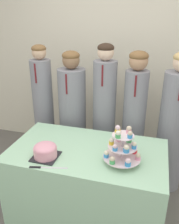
{
  "coord_description": "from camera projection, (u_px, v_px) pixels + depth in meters",
  "views": [
    {
      "loc": [
        0.53,
        -1.36,
        1.89
      ],
      "look_at": [
        0.01,
        0.44,
        1.1
      ],
      "focal_mm": 38.0,
      "sensor_mm": 36.0,
      "label": 1
    }
  ],
  "objects": [
    {
      "name": "wall_back",
      "position": [
        117.0,
        56.0,
        3.13
      ],
      "size": [
        9.0,
        0.06,
        2.7
      ],
      "color": "beige",
      "rests_on": "ground_plane"
    },
    {
      "name": "table",
      "position": [
        87.0,
        183.0,
        2.28
      ],
      "size": [
        1.41,
        0.79,
        0.74
      ],
      "color": "#A8DBB2",
      "rests_on": "ground_plane"
    },
    {
      "name": "round_cake",
      "position": [
        45.0,
        150.0,
        2.01
      ],
      "size": [
        0.21,
        0.21,
        0.13
      ],
      "color": "#232328",
      "rests_on": "table"
    },
    {
      "name": "cake_knife",
      "position": [
        42.0,
        168.0,
        1.89
      ],
      "size": [
        0.3,
        0.09,
        0.01
      ],
      "rotation": [
        0.0,
        0.0,
        0.24
      ],
      "color": "silver",
      "rests_on": "table"
    },
    {
      "name": "cupcake_stand",
      "position": [
        122.0,
        147.0,
        1.91
      ],
      "size": [
        0.31,
        0.31,
        0.32
      ],
      "color": "silver",
      "rests_on": "table"
    },
    {
      "name": "student_0",
      "position": [
        44.0,
        112.0,
        2.93
      ],
      "size": [
        0.24,
        0.25,
        1.56
      ],
      "color": "gray",
      "rests_on": "ground_plane"
    },
    {
      "name": "student_1",
      "position": [
        73.0,
        118.0,
        2.85
      ],
      "size": [
        0.32,
        0.32,
        1.51
      ],
      "color": "gray",
      "rests_on": "ground_plane"
    },
    {
      "name": "student_2",
      "position": [
        104.0,
        117.0,
        2.73
      ],
      "size": [
        0.26,
        0.26,
        1.6
      ],
      "color": "gray",
      "rests_on": "ground_plane"
    },
    {
      "name": "student_3",
      "position": [
        134.0,
        122.0,
        2.64
      ],
      "size": [
        0.25,
        0.25,
        1.54
      ],
      "color": "gray",
      "rests_on": "ground_plane"
    },
    {
      "name": "student_4",
      "position": [
        173.0,
        129.0,
        2.55
      ],
      "size": [
        0.31,
        0.32,
        1.55
      ],
      "color": "gray",
      "rests_on": "ground_plane"
    }
  ]
}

